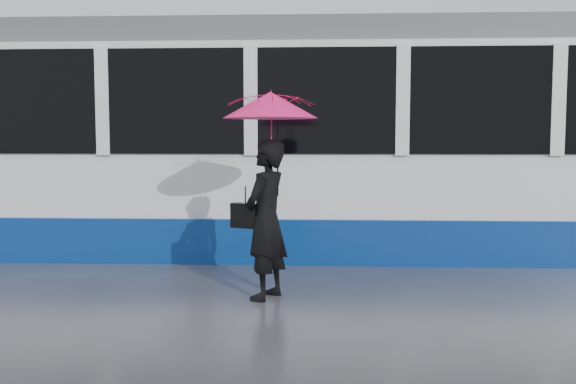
{
  "coord_description": "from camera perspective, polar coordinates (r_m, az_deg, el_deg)",
  "views": [
    {
      "loc": [
        0.69,
        -7.26,
        1.72
      ],
      "look_at": [
        0.32,
        -0.02,
        1.1
      ],
      "focal_mm": 40.0,
      "sensor_mm": 36.0,
      "label": 1
    }
  ],
  "objects": [
    {
      "name": "rails",
      "position": [
        9.93,
        -1.09,
        -5.04
      ],
      "size": [
        34.0,
        1.51,
        0.02
      ],
      "color": "#3F3D38",
      "rests_on": "ground"
    },
    {
      "name": "tram",
      "position": [
        10.72,
        -21.55,
        4.1
      ],
      "size": [
        26.0,
        2.56,
        3.35
      ],
      "color": "white",
      "rests_on": "ground"
    },
    {
      "name": "handbag",
      "position": [
        6.84,
        -3.8,
        -2.09
      ],
      "size": [
        0.33,
        0.24,
        0.44
      ],
      "rotation": [
        0.0,
        0.0,
        -0.4
      ],
      "color": "black",
      "rests_on": "ground"
    },
    {
      "name": "ground",
      "position": [
        7.49,
        -2.44,
        -8.39
      ],
      "size": [
        90.0,
        90.0,
        0.0
      ],
      "primitive_type": "plane",
      "color": "#2E2E33",
      "rests_on": "ground"
    },
    {
      "name": "woman",
      "position": [
        6.8,
        -1.97,
        -2.47
      ],
      "size": [
        0.62,
        0.73,
        1.7
      ],
      "primitive_type": "imported",
      "rotation": [
        0.0,
        0.0,
        -1.97
      ],
      "color": "black",
      "rests_on": "ground"
    },
    {
      "name": "umbrella",
      "position": [
        6.74,
        -1.57,
        6.09
      ],
      "size": [
        1.31,
        1.31,
        1.15
      ],
      "rotation": [
        0.0,
        0.0,
        -0.4
      ],
      "color": "#DC1251",
      "rests_on": "ground"
    }
  ]
}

